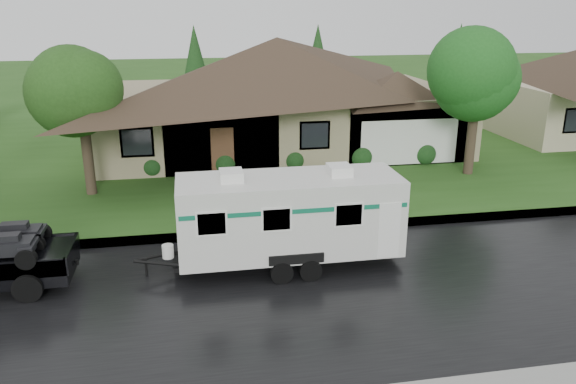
% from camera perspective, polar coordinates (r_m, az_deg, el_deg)
% --- Properties ---
extents(ground, '(140.00, 140.00, 0.00)m').
position_cam_1_polar(ground, '(16.87, -0.21, -7.09)').
color(ground, '#275119').
rests_on(ground, ground).
extents(road, '(140.00, 8.00, 0.01)m').
position_cam_1_polar(road, '(15.12, 1.12, -10.28)').
color(road, black).
rests_on(road, ground).
extents(curb, '(140.00, 0.50, 0.15)m').
position_cam_1_polar(curb, '(18.87, -1.40, -3.99)').
color(curb, gray).
rests_on(curb, ground).
extents(lawn, '(140.00, 26.00, 0.15)m').
position_cam_1_polar(lawn, '(30.96, -5.04, 4.91)').
color(lawn, '#275119').
rests_on(lawn, ground).
extents(house_main, '(19.44, 10.80, 6.90)m').
position_cam_1_polar(house_main, '(29.49, -0.50, 11.25)').
color(house_main, '#998967').
rests_on(house_main, lawn).
extents(tree_left_green, '(3.49, 3.49, 5.78)m').
position_cam_1_polar(tree_left_green, '(22.82, -20.35, 9.46)').
color(tree_left_green, '#382B1E').
rests_on(tree_left_green, lawn).
extents(tree_right_green, '(3.75, 3.75, 6.20)m').
position_cam_1_polar(tree_right_green, '(25.51, 18.73, 11.13)').
color(tree_right_green, '#382B1E').
rests_on(tree_right_green, lawn).
extents(shrub_row, '(13.60, 1.00, 1.00)m').
position_cam_1_polar(shrub_row, '(25.61, 0.59, 3.44)').
color(shrub_row, '#143814').
rests_on(shrub_row, lawn).
extents(travel_trailer, '(6.66, 2.34, 2.99)m').
position_cam_1_polar(travel_trailer, '(16.04, 0.13, -2.33)').
color(travel_trailer, silver).
rests_on(travel_trailer, ground).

